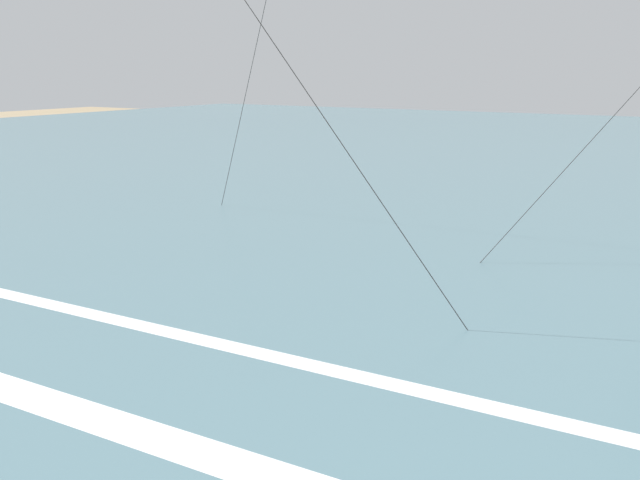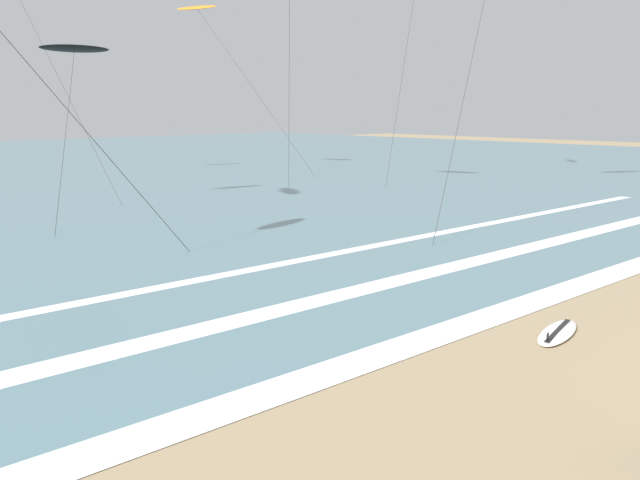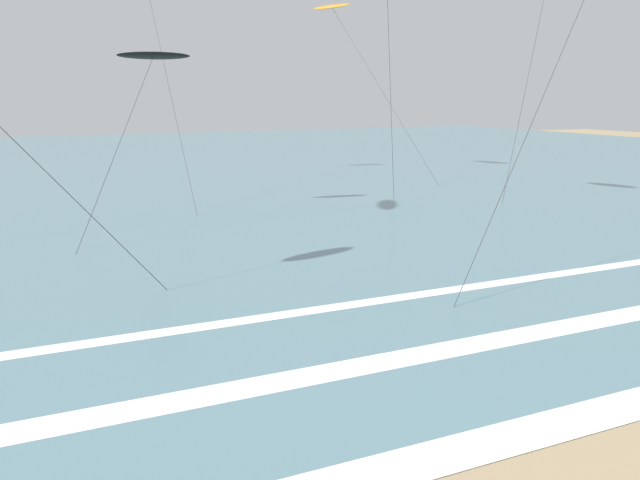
{
  "view_description": "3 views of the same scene",
  "coord_description": "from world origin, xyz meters",
  "views": [
    {
      "loc": [
        5.03,
        3.11,
        5.6
      ],
      "look_at": [
        -0.56,
        12.21,
        3.2
      ],
      "focal_mm": 43.54,
      "sensor_mm": 36.0,
      "label": 1
    },
    {
      "loc": [
        -13.71,
        -1.3,
        4.63
      ],
      "look_at": [
        -2.98,
        9.83,
        1.81
      ],
      "focal_mm": 41.56,
      "sensor_mm": 36.0,
      "label": 2
    },
    {
      "loc": [
        -4.67,
        -0.34,
        5.48
      ],
      "look_at": [
        -0.13,
        9.19,
        3.21
      ],
      "focal_mm": 38.24,
      "sensor_mm": 36.0,
      "label": 3
    }
  ],
  "objects": [
    {
      "name": "wave_foam_outer_break",
      "position": [
        -1.97,
        14.87,
        0.01
      ],
      "size": [
        51.1,
        0.54,
        0.01
      ],
      "primitive_type": "cube",
      "color": "white",
      "rests_on": "ocean_surface"
    }
  ]
}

